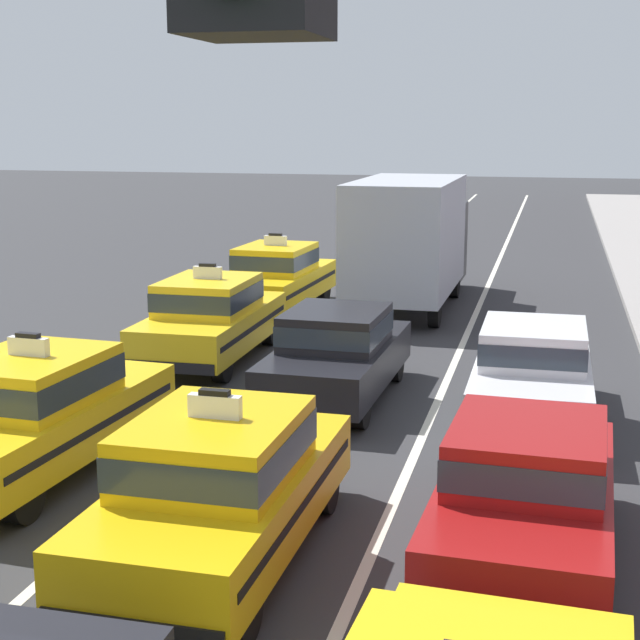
{
  "coord_description": "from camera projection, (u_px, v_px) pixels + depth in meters",
  "views": [
    {
      "loc": [
        3.38,
        -2.25,
        4.68
      ],
      "look_at": [
        -0.47,
        13.38,
        1.3
      ],
      "focal_mm": 53.63,
      "sensor_mm": 36.0,
      "label": 1
    }
  ],
  "objects": [
    {
      "name": "sedan_center_third",
      "position": [
        337.0,
        352.0,
        16.1
      ],
      "size": [
        1.87,
        4.34,
        1.58
      ],
      "color": "black",
      "rests_on": "ground"
    },
    {
      "name": "sedan_right_second",
      "position": [
        526.0,
        489.0,
        10.12
      ],
      "size": [
        1.96,
        4.38,
        1.58
      ],
      "color": "black",
      "rests_on": "ground"
    },
    {
      "name": "taxi_left_fourth",
      "position": [
        277.0,
        276.0,
        23.69
      ],
      "size": [
        1.99,
        4.63,
        1.96
      ],
      "color": "black",
      "rests_on": "ground"
    },
    {
      "name": "box_truck_center_fourth",
      "position": [
        411.0,
        237.0,
        24.1
      ],
      "size": [
        2.36,
        6.98,
        3.27
      ],
      "color": "black",
      "rests_on": "ground"
    },
    {
      "name": "lane_stripe_left_center",
      "position": [
        340.0,
        316.0,
        23.27
      ],
      "size": [
        0.14,
        80.0,
        0.01
      ],
      "primitive_type": "cube",
      "color": "silver",
      "rests_on": "ground"
    },
    {
      "name": "lane_stripe_center_right",
      "position": [
        472.0,
        322.0,
        22.52
      ],
      "size": [
        0.14,
        80.0,
        0.01
      ],
      "primitive_type": "cube",
      "color": "silver",
      "rests_on": "ground"
    },
    {
      "name": "sedan_right_third",
      "position": [
        533.0,
        370.0,
        14.95
      ],
      "size": [
        1.78,
        4.31,
        1.58
      ],
      "color": "black",
      "rests_on": "ground"
    },
    {
      "name": "taxi_left_third",
      "position": [
        210.0,
        317.0,
        18.77
      ],
      "size": [
        1.86,
        4.58,
        1.96
      ],
      "color": "black",
      "rests_on": "ground"
    },
    {
      "name": "taxi_left_second",
      "position": [
        37.0,
        410.0,
        12.74
      ],
      "size": [
        2.08,
        4.66,
        1.96
      ],
      "color": "black",
      "rests_on": "ground"
    },
    {
      "name": "taxi_center_second",
      "position": [
        220.0,
        485.0,
        10.14
      ],
      "size": [
        1.87,
        4.58,
        1.96
      ],
      "color": "black",
      "rests_on": "ground"
    }
  ]
}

